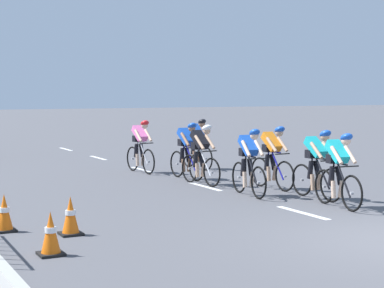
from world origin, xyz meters
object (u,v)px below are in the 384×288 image
object	(u,v)px
cyclist_sixth	(187,150)
traffic_cone_near	(4,213)
cyclist_seventh	(141,146)
cyclist_eighth	(197,143)
cyclist_fifth	(201,154)
cyclist_second	(317,163)
traffic_cone_mid	(51,234)
cyclist_lead	(338,169)
cyclist_fourth	(273,157)
cyclist_third	(249,161)
traffic_cone_far	(71,216)

from	to	relation	value
cyclist_sixth	traffic_cone_near	distance (m)	7.35
cyclist_seventh	traffic_cone_near	xyz separation A→B (m)	(-5.18, -6.48, -0.48)
cyclist_eighth	traffic_cone_near	size ratio (longest dim) A/B	2.69
cyclist_fifth	traffic_cone_near	bearing A→B (deg)	-148.10
cyclist_fifth	cyclist_second	bearing A→B (deg)	-68.92
cyclist_eighth	traffic_cone_mid	distance (m)	10.90
cyclist_lead	cyclist_sixth	size ratio (longest dim) A/B	1.00
cyclist_lead	traffic_cone_mid	distance (m)	6.36
cyclist_second	cyclist_seventh	world-z (taller)	same
cyclist_seventh	cyclist_eighth	distance (m)	1.89
cyclist_lead	cyclist_sixth	xyz separation A→B (m)	(-0.75, 5.31, 0.00)
cyclist_fourth	cyclist_fifth	size ratio (longest dim) A/B	1.00
cyclist_third	cyclist_fifth	size ratio (longest dim) A/B	1.00
cyclist_second	traffic_cone_far	distance (m)	5.97
traffic_cone_far	traffic_cone_near	bearing A→B (deg)	140.35
cyclist_fourth	traffic_cone_mid	bearing A→B (deg)	-148.46
cyclist_eighth	cyclist_lead	bearing A→B (deg)	-94.61
cyclist_lead	traffic_cone_near	size ratio (longest dim) A/B	2.69
cyclist_second	traffic_cone_far	size ratio (longest dim) A/B	2.69
cyclist_eighth	cyclist_fourth	bearing A→B (deg)	-93.96
traffic_cone_near	cyclist_fifth	bearing A→B (deg)	31.90
cyclist_lead	cyclist_third	xyz separation A→B (m)	(-0.80, 2.11, 0.00)
cyclist_fourth	traffic_cone_far	distance (m)	6.50
cyclist_third	cyclist_fifth	bearing A→B (deg)	93.38
cyclist_third	traffic_cone_near	world-z (taller)	cyclist_third
cyclist_lead	cyclist_eighth	distance (m)	7.30
cyclist_fourth	cyclist_sixth	bearing A→B (deg)	112.00
cyclist_lead	cyclist_seventh	bearing A→B (deg)	100.25
cyclist_lead	cyclist_second	xyz separation A→B (m)	(0.28, 1.06, 0.00)
cyclist_second	traffic_cone_far	bearing A→B (deg)	-169.46
cyclist_fourth	cyclist_fifth	bearing A→B (deg)	130.04
cyclist_seventh	traffic_cone_mid	distance (m)	9.77
cyclist_second	traffic_cone_near	xyz separation A→B (m)	(-6.77, -0.33, -0.48)
cyclist_eighth	traffic_cone_far	distance (m)	9.57
cyclist_lead	cyclist_third	distance (m)	2.26
cyclist_third	cyclist_eighth	xyz separation A→B (m)	(1.39, 5.17, 0.00)
traffic_cone_far	cyclist_eighth	bearing A→B (deg)	49.87
cyclist_fifth	traffic_cone_near	world-z (taller)	cyclist_fifth
cyclist_third	cyclist_sixth	bearing A→B (deg)	89.18
cyclist_eighth	traffic_cone_mid	world-z (taller)	cyclist_eighth
traffic_cone_mid	cyclist_second	bearing A→B (deg)	19.36
traffic_cone_mid	traffic_cone_far	distance (m)	1.36
cyclist_fifth	traffic_cone_mid	size ratio (longest dim) A/B	2.69
traffic_cone_near	traffic_cone_mid	world-z (taller)	same
cyclist_second	traffic_cone_mid	world-z (taller)	cyclist_second
cyclist_lead	cyclist_fifth	bearing A→B (deg)	102.43
cyclist_third	cyclist_fourth	distance (m)	1.26
cyclist_second	cyclist_fifth	bearing A→B (deg)	111.08
cyclist_seventh	cyclist_fifth	bearing A→B (deg)	-82.83
cyclist_lead	cyclist_fifth	world-z (taller)	same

